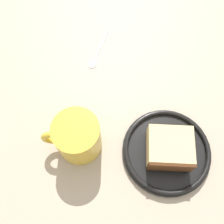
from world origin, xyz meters
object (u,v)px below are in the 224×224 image
at_px(small_plate, 167,151).
at_px(teaspoon, 96,56).
at_px(tea_mug, 77,137).
at_px(cake_slice, 169,149).

height_order(small_plate, teaspoon, small_plate).
xyz_separation_m(small_plate, teaspoon, (0.23, 0.16, -0.01)).
xyz_separation_m(small_plate, tea_mug, (0.01, 0.18, 0.04)).
bearing_deg(small_plate, tea_mug, 87.52).
bearing_deg(tea_mug, cake_slice, -93.32).
bearing_deg(cake_slice, tea_mug, 86.68).
height_order(small_plate, cake_slice, cake_slice).
relative_size(cake_slice, tea_mug, 0.73).
xyz_separation_m(tea_mug, teaspoon, (0.22, -0.02, -0.05)).
bearing_deg(teaspoon, cake_slice, -145.21).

